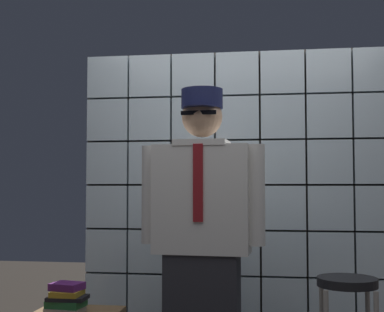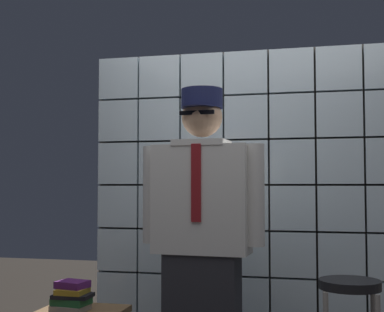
# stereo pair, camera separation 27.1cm
# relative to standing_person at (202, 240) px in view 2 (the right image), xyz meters

# --- Properties ---
(glass_block_wall) EXTENTS (2.28, 0.10, 2.28)m
(glass_block_wall) POSITION_rel_standing_person_xyz_m (0.16, 0.78, 0.16)
(glass_block_wall) COLOR silver
(glass_block_wall) RESTS_ON ground
(standing_person) EXTENTS (0.74, 0.32, 1.84)m
(standing_person) POSITION_rel_standing_person_xyz_m (0.00, 0.00, 0.00)
(standing_person) COLOR #28282D
(standing_person) RESTS_ON ground
(book_stack) EXTENTS (0.24, 0.20, 0.18)m
(book_stack) POSITION_rel_standing_person_xyz_m (-0.84, 0.06, -0.37)
(book_stack) COLOR gray
(book_stack) RESTS_ON side_table
(coffee_mug) EXTENTS (0.13, 0.08, 0.09)m
(coffee_mug) POSITION_rel_standing_person_xyz_m (-0.87, 0.11, -0.41)
(coffee_mug) COLOR black
(coffee_mug) RESTS_ON side_table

